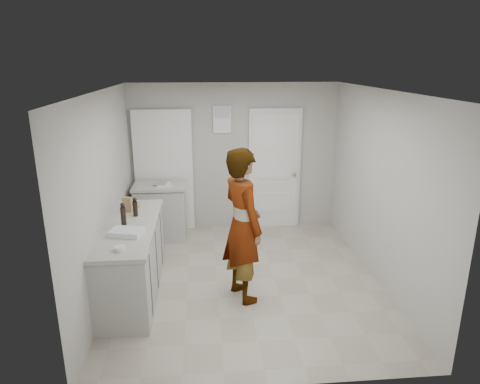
{
  "coord_description": "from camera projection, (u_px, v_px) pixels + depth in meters",
  "views": [
    {
      "loc": [
        -0.53,
        -5.16,
        2.84
      ],
      "look_at": [
        -0.04,
        0.4,
        1.12
      ],
      "focal_mm": 32.0,
      "sensor_mm": 36.0,
      "label": 1
    }
  ],
  "objects": [
    {
      "name": "room_shell",
      "position": [
        224.0,
        171.0,
        7.33
      ],
      "size": [
        4.0,
        4.0,
        4.0
      ],
      "color": "#B8B5AE",
      "rests_on": "ground"
    },
    {
      "name": "cake_mix_box",
      "position": [
        128.0,
        205.0,
        5.62
      ],
      "size": [
        0.13,
        0.09,
        0.2
      ],
      "primitive_type": "cube",
      "rotation": [
        0.0,
        0.0,
        -0.31
      ],
      "color": "#8F6747",
      "rests_on": "main_counter"
    },
    {
      "name": "spice_jar",
      "position": [
        139.0,
        204.0,
        5.82
      ],
      "size": [
        0.05,
        0.05,
        0.08
      ],
      "primitive_type": "cylinder",
      "color": "tan",
      "rests_on": "main_counter"
    },
    {
      "name": "baking_dish",
      "position": [
        126.0,
        232.0,
        4.9
      ],
      "size": [
        0.4,
        0.33,
        0.06
      ],
      "rotation": [
        0.0,
        0.0,
        -0.24
      ],
      "color": "silver",
      "rests_on": "main_counter"
    },
    {
      "name": "oil_cruet_b",
      "position": [
        123.0,
        215.0,
        5.14
      ],
      "size": [
        0.06,
        0.06,
        0.29
      ],
      "color": "black",
      "rests_on": "main_counter"
    },
    {
      "name": "egg_bowl",
      "position": [
        120.0,
        248.0,
        4.49
      ],
      "size": [
        0.12,
        0.12,
        0.05
      ],
      "color": "silver",
      "rests_on": "main_counter"
    },
    {
      "name": "ground",
      "position": [
        246.0,
        279.0,
        5.79
      ],
      "size": [
        4.0,
        4.0,
        0.0
      ],
      "primitive_type": "plane",
      "color": "#A29988",
      "rests_on": "ground"
    },
    {
      "name": "person",
      "position": [
        242.0,
        225.0,
        5.11
      ],
      "size": [
        0.69,
        0.82,
        1.9
      ],
      "primitive_type": "imported",
      "rotation": [
        0.0,
        0.0,
        1.97
      ],
      "color": "silver",
      "rests_on": "ground"
    },
    {
      "name": "side_counter",
      "position": [
        161.0,
        213.0,
        7.03
      ],
      "size": [
        0.84,
        0.61,
        0.93
      ],
      "color": "#BCBCB7",
      "rests_on": "ground"
    },
    {
      "name": "papers",
      "position": [
        164.0,
        184.0,
        6.88
      ],
      "size": [
        0.3,
        0.35,
        0.01
      ],
      "primitive_type": "cube",
      "rotation": [
        0.0,
        0.0,
        0.23
      ],
      "color": "white",
      "rests_on": "side_counter"
    },
    {
      "name": "oil_cruet_a",
      "position": [
        135.0,
        207.0,
        5.47
      ],
      "size": [
        0.06,
        0.06,
        0.25
      ],
      "color": "black",
      "rests_on": "main_counter"
    },
    {
      "name": "main_counter",
      "position": [
        132.0,
        262.0,
        5.35
      ],
      "size": [
        0.64,
        1.96,
        0.93
      ],
      "color": "#BCBCB7",
      "rests_on": "ground"
    }
  ]
}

